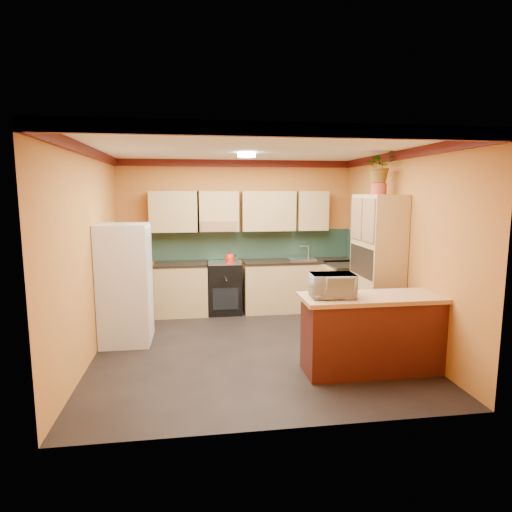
{
  "coord_description": "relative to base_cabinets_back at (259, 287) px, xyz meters",
  "views": [
    {
      "loc": [
        -0.77,
        -5.63,
        2.13
      ],
      "look_at": [
        0.11,
        0.45,
        1.21
      ],
      "focal_mm": 30.0,
      "sensor_mm": 36.0,
      "label": 1
    }
  ],
  "objects": [
    {
      "name": "fridge",
      "position": [
        -2.11,
        -1.35,
        0.41
      ],
      "size": [
        0.68,
        0.66,
        1.7
      ],
      "primitive_type": "cube",
      "color": "silver",
      "rests_on": "ground"
    },
    {
      "name": "kettle",
      "position": [
        -0.52,
        -0.05,
        0.56
      ],
      "size": [
        0.2,
        0.2,
        0.18
      ],
      "primitive_type": null,
      "rotation": [
        0.0,
        0.0,
        0.21
      ],
      "color": "red",
      "rests_on": "stove"
    },
    {
      "name": "countertop_back",
      "position": [
        0.0,
        -0.0,
        0.46
      ],
      "size": [
        3.65,
        0.62,
        0.04
      ],
      "primitive_type": "cube",
      "color": "black",
      "rests_on": "base_cabinets_back"
    },
    {
      "name": "bar_top",
      "position": [
        1.03,
        -2.79,
        0.47
      ],
      "size": [
        1.9,
        0.65,
        0.05
      ],
      "primitive_type": "cube",
      "color": "tan",
      "rests_on": "breakfast_bar"
    },
    {
      "name": "room_shell",
      "position": [
        -0.34,
        -1.52,
        1.65
      ],
      "size": [
        4.24,
        4.24,
        2.72
      ],
      "color": "black",
      "rests_on": "ground"
    },
    {
      "name": "microwave",
      "position": [
        0.43,
        -2.79,
        0.63
      ],
      "size": [
        0.52,
        0.37,
        0.27
      ],
      "primitive_type": "imported",
      "rotation": [
        0.0,
        0.0,
        -0.06
      ],
      "color": "silver",
      "rests_on": "bar_top"
    },
    {
      "name": "base_cabinets_right",
      "position": [
        1.44,
        -0.53,
        0.0
      ],
      "size": [
        0.6,
        0.8,
        0.88
      ],
      "primitive_type": "cube",
      "color": "tan",
      "rests_on": "ground"
    },
    {
      "name": "sink",
      "position": [
        0.78,
        0.0,
        0.5
      ],
      "size": [
        0.48,
        0.4,
        0.03
      ],
      "primitive_type": "cube",
      "color": "silver",
      "rests_on": "countertop_back"
    },
    {
      "name": "fern",
      "position": [
        1.49,
        -1.59,
        2.06
      ],
      "size": [
        0.53,
        0.49,
        0.48
      ],
      "primitive_type": "imported",
      "rotation": [
        0.0,
        0.0,
        0.31
      ],
      "color": "tan",
      "rests_on": "fern_pot"
    },
    {
      "name": "countertop_right",
      "position": [
        1.44,
        -0.53,
        0.46
      ],
      "size": [
        0.62,
        0.8,
        0.04
      ],
      "primitive_type": "cube",
      "color": "black",
      "rests_on": "base_cabinets_right"
    },
    {
      "name": "pantry",
      "position": [
        1.49,
        -1.64,
        0.61
      ],
      "size": [
        0.48,
        0.9,
        2.1
      ],
      "primitive_type": "cube",
      "color": "tan",
      "rests_on": "ground"
    },
    {
      "name": "stove",
      "position": [
        -0.62,
        -0.0,
        0.02
      ],
      "size": [
        0.58,
        0.58,
        0.91
      ],
      "primitive_type": "cube",
      "color": "black",
      "rests_on": "ground"
    },
    {
      "name": "base_cabinets_back",
      "position": [
        0.0,
        0.0,
        0.0
      ],
      "size": [
        3.65,
        0.6,
        0.88
      ],
      "primitive_type": "cube",
      "color": "tan",
      "rests_on": "ground"
    },
    {
      "name": "breakfast_bar",
      "position": [
        1.03,
        -2.79,
        0.0
      ],
      "size": [
        1.8,
        0.55,
        0.88
      ],
      "primitive_type": "cube",
      "color": "#521E13",
      "rests_on": "ground"
    },
    {
      "name": "fern_pot",
      "position": [
        1.49,
        -1.59,
        1.74
      ],
      "size": [
        0.22,
        0.22,
        0.16
      ],
      "primitive_type": "cylinder",
      "color": "#A73D28",
      "rests_on": "pantry"
    }
  ]
}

